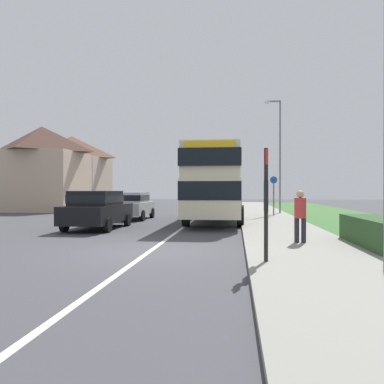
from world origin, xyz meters
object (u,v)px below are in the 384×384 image
object	(u,v)px
cycle_route_sign	(274,194)
street_lamp_near	(381,57)
parked_car_black	(98,208)
bus_stop_sign	(266,197)
double_decker_bus	(216,181)
pedestrian_at_stop	(300,214)
parked_car_silver	(132,204)
street_lamp_mid	(279,150)

from	to	relation	value
cycle_route_sign	street_lamp_near	bearing A→B (deg)	-88.35
parked_car_black	bus_stop_sign	bearing A→B (deg)	-48.57
double_decker_bus	pedestrian_at_stop	size ratio (longest dim) A/B	6.62
cycle_route_sign	street_lamp_near	world-z (taller)	street_lamp_near
pedestrian_at_stop	street_lamp_near	bearing A→B (deg)	-77.58
parked_car_silver	street_lamp_near	world-z (taller)	street_lamp_near
double_decker_bus	bus_stop_sign	distance (m)	12.23
street_lamp_mid	pedestrian_at_stop	bearing A→B (deg)	-93.83
parked_car_black	pedestrian_at_stop	bearing A→B (deg)	-28.82
parked_car_black	pedestrian_at_stop	size ratio (longest dim) A/B	2.69
pedestrian_at_stop	parked_car_black	bearing A→B (deg)	151.18
cycle_route_sign	parked_car_black	bearing A→B (deg)	-136.21
bus_stop_sign	street_lamp_near	distance (m)	3.52
cycle_route_sign	street_lamp_mid	size ratio (longest dim) A/B	0.32
pedestrian_at_stop	cycle_route_sign	world-z (taller)	cycle_route_sign
double_decker_bus	parked_car_black	bearing A→B (deg)	-136.53
pedestrian_at_stop	bus_stop_sign	size ratio (longest dim) A/B	0.64
bus_stop_sign	parked_car_silver	bearing A→B (deg)	116.99
double_decker_bus	parked_car_silver	size ratio (longest dim) A/B	2.80
double_decker_bus	bus_stop_sign	bearing A→B (deg)	-82.03
parked_car_black	street_lamp_mid	size ratio (longest dim) A/B	0.58
parked_car_black	street_lamp_near	xyz separation A→B (m)	(8.70, -8.26, 3.33)
double_decker_bus	cycle_route_sign	world-z (taller)	double_decker_bus
parked_car_black	parked_car_silver	xyz separation A→B (m)	(0.01, 5.45, -0.04)
parked_car_silver	cycle_route_sign	distance (m)	8.60
parked_car_silver	cycle_route_sign	world-z (taller)	cycle_route_sign
street_lamp_near	double_decker_bus	bearing A→B (deg)	106.46
cycle_route_sign	parked_car_silver	bearing A→B (deg)	-163.41
double_decker_bus	bus_stop_sign	xyz separation A→B (m)	(1.69, -12.10, -0.60)
double_decker_bus	parked_car_silver	world-z (taller)	double_decker_bus
street_lamp_mid	double_decker_bus	bearing A→B (deg)	-122.98
parked_car_black	street_lamp_near	distance (m)	12.45
street_lamp_mid	street_lamp_near	bearing A→B (deg)	-90.41
double_decker_bus	street_lamp_mid	xyz separation A→B (m)	(3.94, 6.08, 2.31)
cycle_route_sign	double_decker_bus	bearing A→B (deg)	-135.73
parked_car_black	parked_car_silver	bearing A→B (deg)	89.90
parked_car_silver	bus_stop_sign	bearing A→B (deg)	-63.01
cycle_route_sign	street_lamp_near	distance (m)	16.41
double_decker_bus	street_lamp_near	size ratio (longest dim) A/B	1.50
double_decker_bus	parked_car_black	xyz separation A→B (m)	(-4.89, -4.64, -1.24)
double_decker_bus	pedestrian_at_stop	bearing A→B (deg)	-71.81
cycle_route_sign	street_lamp_near	xyz separation A→B (m)	(0.46, -16.16, 2.80)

